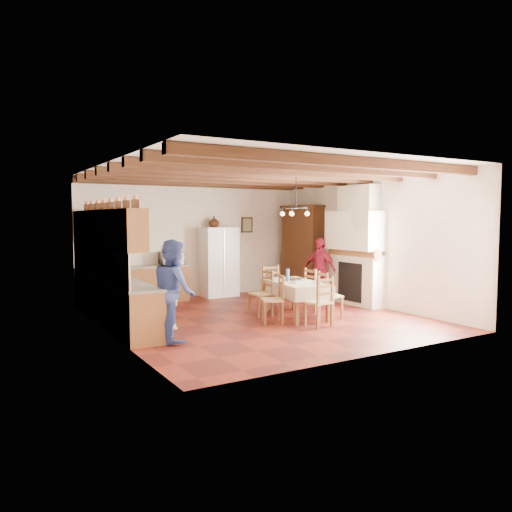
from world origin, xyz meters
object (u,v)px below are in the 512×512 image
Objects in this scene: chair_right_near at (330,295)px; person_woman_red at (319,270)px; chair_left_far at (261,293)px; person_woman_blue at (174,290)px; chair_end_far at (274,287)px; chair_left_near at (272,299)px; microwave at (172,258)px; person_man at (171,286)px; hutch at (303,250)px; chair_right_far at (316,290)px; chair_end_near at (319,301)px; refrigerator at (218,262)px; dining_table at (296,285)px.

person_woman_red reaches higher than chair_right_near.
chair_left_far is 2.63m from person_woman_blue.
person_woman_blue reaches higher than chair_end_far.
chair_left_near is 3.62m from microwave.
person_man is at bearing -85.70° from chair_left_far.
person_woman_blue is at bearing -140.08° from chair_end_far.
hutch is 1.45m from person_woman_red.
person_man is 2.80× the size of microwave.
chair_right_far is (-1.32, -2.31, -0.71)m from hutch.
chair_end_far is (0.33, 2.08, 0.00)m from chair_end_near.
chair_right_near is 1.00× the size of chair_right_far.
microwave is at bearing -177.17° from refrigerator.
chair_end_far is at bearing 23.00° from chair_right_near.
chair_right_far is 1.00× the size of chair_end_far.
chair_end_far is (-0.36, 1.58, 0.00)m from chair_right_near.
chair_right_far is (0.19, 0.71, 0.00)m from chair_right_near.
chair_left_far is (-0.39, -2.83, -0.42)m from refrigerator.
chair_right_far is 3.33m from person_man.
dining_table is 1.86× the size of chair_left_far.
refrigerator is at bearing 172.79° from chair_left_far.
chair_end_near is 2.81m from person_woman_red.
microwave is (-1.98, 3.70, 0.58)m from chair_right_near.
dining_table is at bearing -87.70° from refrigerator.
chair_left_near is 2.22m from person_woman_blue.
chair_right_near is at bearing -123.46° from hutch.
microwave reaches higher than chair_right_near.
refrigerator reaches higher than chair_end_near.
dining_table is at bearing -104.80° from chair_end_near.
dining_table is 1.12× the size of person_man.
dining_table is 1.86× the size of chair_end_near.
refrigerator is at bearing -29.83° from person_woman_blue.
dining_table is 3.14× the size of microwave.
hutch is (2.20, -0.76, 0.29)m from refrigerator.
chair_right_far is at bearing 79.46° from chair_left_far.
hutch reaches higher than microwave.
chair_end_near is at bearing -128.84° from hutch.
hutch reaches higher than chair_right_far.
chair_right_near is at bearing -42.98° from dining_table.
chair_end_near is at bearing -99.31° from dining_table.
person_man is (-2.60, 0.34, 0.14)m from dining_table.
chair_left_near is (-0.59, -3.58, -0.42)m from refrigerator.
chair_end_far is 0.60× the size of person_man.
dining_table is 0.74m from chair_left_far.
refrigerator reaches higher than person_woman_red.
hutch is 4.18× the size of microwave.
chair_end_near and chair_end_far have the same top height.
person_woman_blue reaches higher than chair_left_near.
microwave reaches higher than chair_left_near.
microwave is at bearing 162.05° from hutch.
dining_table is 1.99m from person_woman_red.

